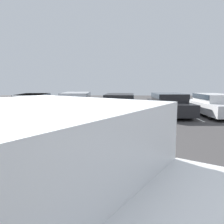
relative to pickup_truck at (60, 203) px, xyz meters
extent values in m
cube|color=white|center=(-6.32, 11.28, -0.88)|extent=(0.12, 4.57, 0.01)
cube|color=white|center=(-3.56, 11.28, -0.88)|extent=(0.12, 4.57, 0.01)
cube|color=white|center=(-0.80, 11.28, -0.88)|extent=(0.12, 4.57, 0.01)
cube|color=white|center=(1.96, 11.28, -0.88)|extent=(0.12, 4.57, 0.01)
cube|color=white|center=(4.72, 11.28, -0.88)|extent=(0.12, 4.57, 0.01)
cube|color=white|center=(-0.01, 0.01, -0.17)|extent=(5.89, 4.72, 0.86)
cube|color=white|center=(-0.25, 0.16, 0.56)|extent=(2.72, 2.67, 0.62)
cube|color=#2D3842|center=(-0.25, 0.16, 0.70)|extent=(2.72, 2.70, 0.34)
cylinder|color=black|center=(-1.01, 1.62, -0.41)|extent=(0.97, 0.77, 0.95)
cylinder|color=#ADADB2|center=(-1.01, 1.62, -0.41)|extent=(0.62, 0.55, 0.52)
cube|color=silver|center=(-4.85, 11.47, -0.43)|extent=(2.19, 4.88, 0.56)
cube|color=silver|center=(-4.86, 11.57, 0.09)|extent=(1.78, 2.59, 0.49)
cube|color=#2D3842|center=(-4.86, 11.57, 0.19)|extent=(1.85, 2.55, 0.29)
cylinder|color=black|center=(-3.97, 10.17, -0.57)|extent=(0.28, 0.64, 0.62)
cylinder|color=#ADADB2|center=(-3.97, 10.17, -0.57)|extent=(0.27, 0.36, 0.34)
cylinder|color=black|center=(-5.49, 10.04, -0.57)|extent=(0.28, 0.64, 0.62)
cylinder|color=#ADADB2|center=(-5.49, 10.04, -0.57)|extent=(0.27, 0.36, 0.34)
cylinder|color=black|center=(-4.21, 12.91, -0.57)|extent=(0.28, 0.64, 0.62)
cylinder|color=#ADADB2|center=(-4.21, 12.91, -0.57)|extent=(0.27, 0.36, 0.34)
cylinder|color=black|center=(-5.73, 12.78, -0.57)|extent=(0.28, 0.64, 0.62)
cylinder|color=#ADADB2|center=(-5.73, 12.78, -0.57)|extent=(0.27, 0.36, 0.34)
cube|color=#B7BABF|center=(-2.11, 11.23, -0.37)|extent=(1.94, 4.47, 0.65)
cube|color=#B7BABF|center=(-2.11, 11.32, 0.20)|extent=(1.63, 2.36, 0.50)
cube|color=#2D3842|center=(-2.11, 11.32, 0.30)|extent=(1.69, 2.31, 0.30)
cylinder|color=black|center=(-1.30, 10.00, -0.55)|extent=(0.24, 0.68, 0.67)
cylinder|color=#ADADB2|center=(-1.30, 10.00, -0.55)|extent=(0.24, 0.38, 0.37)
cylinder|color=black|center=(-2.78, 9.92, -0.55)|extent=(0.24, 0.68, 0.67)
cylinder|color=#ADADB2|center=(-2.78, 9.92, -0.55)|extent=(0.24, 0.38, 0.37)
cylinder|color=black|center=(-1.43, 12.54, -0.55)|extent=(0.24, 0.68, 0.67)
cylinder|color=#ADADB2|center=(-1.43, 12.54, -0.55)|extent=(0.24, 0.38, 0.37)
cylinder|color=black|center=(-2.91, 12.47, -0.55)|extent=(0.24, 0.68, 0.67)
cylinder|color=#ADADB2|center=(-2.91, 12.47, -0.55)|extent=(0.24, 0.38, 0.37)
cube|color=#232326|center=(0.53, 11.23, -0.40)|extent=(2.15, 4.62, 0.63)
cube|color=#232326|center=(0.53, 11.32, 0.14)|extent=(1.78, 2.45, 0.45)
cube|color=#2D3842|center=(0.53, 11.32, 0.23)|extent=(1.85, 2.40, 0.27)
cylinder|color=black|center=(1.24, 9.87, -0.58)|extent=(0.25, 0.62, 0.61)
cylinder|color=#ADADB2|center=(1.24, 9.87, -0.58)|extent=(0.24, 0.35, 0.34)
cylinder|color=black|center=(-0.37, 9.98, -0.58)|extent=(0.25, 0.62, 0.61)
cylinder|color=#ADADB2|center=(-0.37, 9.98, -0.58)|extent=(0.24, 0.35, 0.34)
cylinder|color=black|center=(1.42, 12.48, -0.58)|extent=(0.25, 0.62, 0.61)
cylinder|color=#ADADB2|center=(1.42, 12.48, -0.58)|extent=(0.24, 0.35, 0.34)
cylinder|color=black|center=(-0.19, 12.59, -0.58)|extent=(0.25, 0.62, 0.61)
cylinder|color=#ADADB2|center=(-0.19, 12.59, -0.58)|extent=(0.24, 0.35, 0.34)
cube|color=#232326|center=(3.48, 11.30, -0.39)|extent=(2.04, 4.73, 0.65)
cube|color=#232326|center=(3.48, 11.39, 0.17)|extent=(1.72, 2.49, 0.47)
cube|color=#2D3842|center=(3.48, 11.39, 0.27)|extent=(1.79, 2.44, 0.28)
cylinder|color=black|center=(4.34, 9.98, -0.57)|extent=(0.23, 0.63, 0.62)
cylinder|color=#ADADB2|center=(4.34, 9.98, -0.57)|extent=(0.23, 0.35, 0.34)
cylinder|color=black|center=(2.74, 9.91, -0.57)|extent=(0.23, 0.63, 0.62)
cylinder|color=#ADADB2|center=(2.74, 9.91, -0.57)|extent=(0.23, 0.35, 0.34)
cylinder|color=black|center=(4.23, 12.68, -0.57)|extent=(0.23, 0.63, 0.62)
cylinder|color=#ADADB2|center=(4.23, 12.68, -0.57)|extent=(0.23, 0.35, 0.34)
cylinder|color=black|center=(2.62, 12.61, -0.57)|extent=(0.23, 0.63, 0.62)
cylinder|color=#ADADB2|center=(2.62, 12.61, -0.57)|extent=(0.23, 0.35, 0.34)
cube|color=silver|center=(6.02, 11.09, -0.40)|extent=(1.89, 4.71, 0.63)
cube|color=silver|center=(6.02, 11.18, 0.15)|extent=(1.60, 2.47, 0.47)
cube|color=#2D3842|center=(6.02, 11.18, 0.25)|extent=(1.67, 2.43, 0.28)
cylinder|color=black|center=(5.34, 9.71, -0.57)|extent=(0.26, 0.63, 0.63)
cylinder|color=#ADADB2|center=(5.34, 9.71, -0.57)|extent=(0.26, 0.35, 0.34)
cylinder|color=black|center=(6.70, 12.46, -0.57)|extent=(0.26, 0.63, 0.63)
cylinder|color=#ADADB2|center=(6.70, 12.46, -0.57)|extent=(0.26, 0.35, 0.34)
cylinder|color=black|center=(5.24, 12.41, -0.57)|extent=(0.26, 0.63, 0.63)
cylinder|color=#ADADB2|center=(5.24, 12.41, -0.57)|extent=(0.26, 0.35, 0.34)
camera|label=1|loc=(0.53, -1.79, 1.07)|focal=35.00mm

